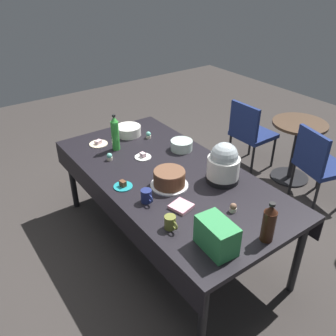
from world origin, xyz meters
name	(u,v)px	position (x,y,z in m)	size (l,w,h in m)	color
ground	(168,241)	(0.00, 0.00, 0.00)	(9.00, 9.00, 0.00)	#383330
potluck_table	(168,179)	(0.00, 0.00, 0.69)	(2.20, 1.10, 0.75)	black
frosted_layer_cake	(169,179)	(0.16, -0.10, 0.82)	(0.30, 0.30, 0.14)	silver
slow_cooker	(223,164)	(0.34, 0.29, 0.90)	(0.27, 0.27, 0.33)	black
glass_salad_bowl	(182,145)	(-0.27, 0.35, 0.80)	(0.20, 0.20, 0.09)	#B2C6BC
ceramic_snack_bowl	(128,131)	(-0.83, 0.11, 0.80)	(0.25, 0.25, 0.09)	silver
dessert_plate_white	(143,156)	(-0.35, -0.03, 0.76)	(0.15, 0.15, 0.05)	white
dessert_plate_cream	(98,143)	(-0.82, -0.23, 0.76)	(0.17, 0.17, 0.04)	beige
dessert_plate_teal	(123,185)	(-0.04, -0.40, 0.76)	(0.15, 0.15, 0.05)	teal
cupcake_berry	(109,157)	(-0.48, -0.29, 0.78)	(0.05, 0.05, 0.07)	beige
cupcake_cocoa	(148,135)	(-0.65, 0.23, 0.78)	(0.05, 0.05, 0.07)	beige
cupcake_vanilla	(233,208)	(0.68, 0.07, 0.78)	(0.05, 0.05, 0.07)	beige
cupcake_lemon	(215,217)	(0.69, -0.10, 0.78)	(0.05, 0.05, 0.07)	beige
soda_bottle_cola	(269,223)	(1.01, 0.04, 0.88)	(0.09, 0.09, 0.28)	#33190F
soda_bottle_lime_soda	(115,133)	(-0.63, -0.14, 0.91)	(0.07, 0.07, 0.34)	green
coffee_mug_olive	(170,222)	(0.57, -0.39, 0.80)	(0.12, 0.08, 0.09)	olive
coffee_mug_navy	(147,196)	(0.23, -0.36, 0.80)	(0.12, 0.08, 0.10)	navy
soda_carton	(217,236)	(0.88, -0.27, 0.85)	(0.26, 0.16, 0.20)	#338C4C
paper_napkin_stack	(181,206)	(0.44, -0.20, 0.76)	(0.14, 0.14, 0.02)	pink
maroon_chair_left	(250,131)	(-0.55, 1.61, 0.49)	(0.44, 0.44, 0.85)	navy
maroon_chair_right	(318,162)	(0.38, 1.61, 0.49)	(0.54, 0.54, 0.85)	navy
round_cafe_table	(297,141)	(-0.05, 1.83, 0.50)	(0.60, 0.60, 0.72)	#473323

